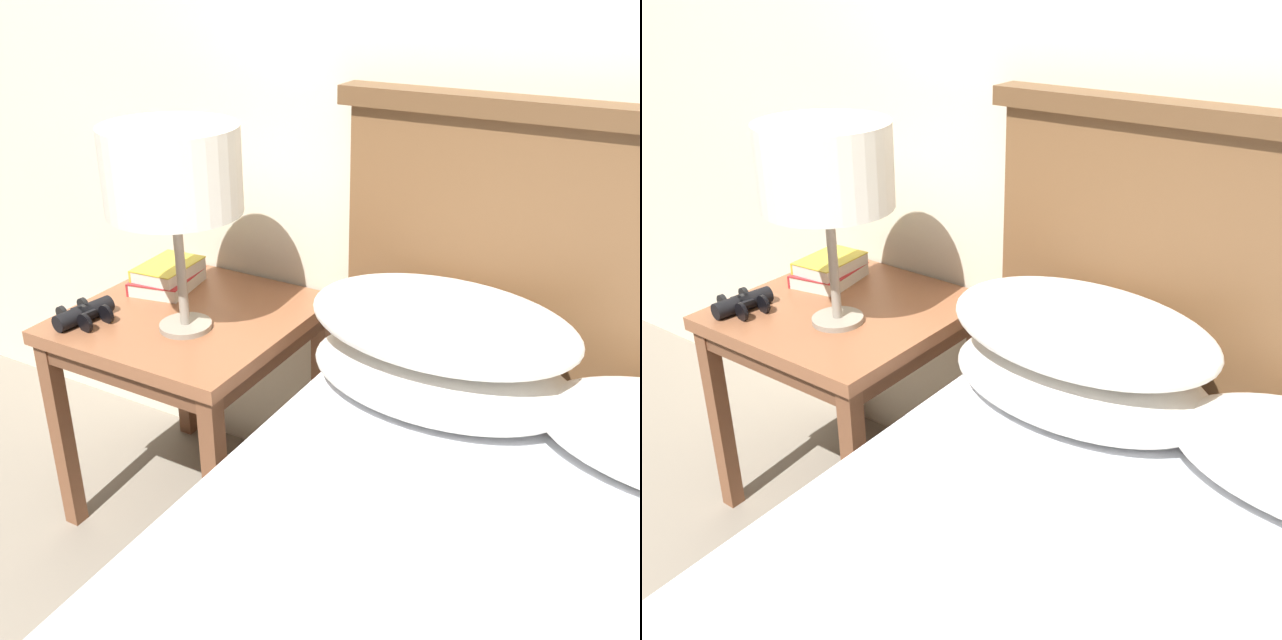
# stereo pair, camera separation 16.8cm
# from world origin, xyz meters

# --- Properties ---
(wall_back) EXTENTS (8.00, 0.06, 2.60)m
(wall_back) POSITION_xyz_m (0.00, 1.01, 1.30)
(wall_back) COLOR beige
(wall_back) RESTS_ON ground_plane
(nightstand) EXTENTS (0.58, 0.58, 0.61)m
(nightstand) POSITION_xyz_m (-0.52, 0.68, 0.52)
(nightstand) COLOR brown
(nightstand) RESTS_ON ground_plane
(table_lamp) EXTENTS (0.32, 0.32, 0.50)m
(table_lamp) POSITION_xyz_m (-0.47, 0.61, 1.00)
(table_lamp) COLOR gray
(table_lamp) RESTS_ON nightstand
(book_on_nightstand) EXTENTS (0.18, 0.21, 0.04)m
(book_on_nightstand) POSITION_xyz_m (-0.68, 0.78, 0.62)
(book_on_nightstand) COLOR silver
(book_on_nightstand) RESTS_ON nightstand
(book_stacked_on_top) EXTENTS (0.14, 0.19, 0.04)m
(book_stacked_on_top) POSITION_xyz_m (-0.67, 0.79, 0.66)
(book_stacked_on_top) COLOR silver
(book_stacked_on_top) RESTS_ON book_on_nightstand
(binoculars_pair) EXTENTS (0.15, 0.16, 0.05)m
(binoculars_pair) POSITION_xyz_m (-0.72, 0.51, 0.63)
(binoculars_pair) COLOR black
(binoculars_pair) RESTS_ON nightstand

